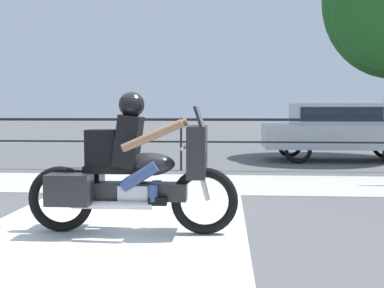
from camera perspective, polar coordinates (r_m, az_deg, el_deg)
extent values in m
plane|color=#565659|center=(5.84, -6.38, -9.81)|extent=(120.00, 120.00, 0.00)
cube|color=#B7B2A8|center=(9.14, -2.48, -4.68)|extent=(44.00, 2.40, 0.01)
cube|color=silver|center=(5.71, -9.62, -10.13)|extent=(3.13, 6.00, 0.01)
cube|color=black|center=(11.03, -1.31, 2.91)|extent=(36.00, 0.04, 0.06)
cube|color=black|center=(11.05, -1.30, 0.27)|extent=(36.00, 0.03, 0.04)
cylinder|color=black|center=(11.05, -1.30, -0.04)|extent=(0.05, 0.05, 1.20)
torus|color=black|center=(5.43, 1.48, -6.77)|extent=(0.76, 0.11, 0.76)
torus|color=black|center=(5.74, -15.28, -6.31)|extent=(0.76, 0.11, 0.76)
cube|color=#232326|center=(5.51, -7.15, -5.58)|extent=(1.25, 0.22, 0.20)
cube|color=silver|center=(5.51, -6.81, -6.10)|extent=(0.34, 0.26, 0.26)
ellipsoid|color=#232326|center=(5.43, -5.13, -2.40)|extent=(0.59, 0.30, 0.26)
cube|color=black|center=(5.51, -8.86, -2.97)|extent=(0.73, 0.28, 0.08)
cube|color=#232326|center=(5.36, 0.64, -0.86)|extent=(0.20, 0.63, 0.57)
cube|color=#1E232B|center=(5.33, 0.85, 3.24)|extent=(0.10, 0.53, 0.24)
cylinder|color=silver|center=(5.36, -0.86, -0.32)|extent=(0.04, 0.70, 0.04)
cylinder|color=silver|center=(5.42, -9.54, -7.16)|extent=(0.91, 0.09, 0.09)
cube|color=#232326|center=(5.44, -14.36, -5.25)|extent=(0.48, 0.28, 0.34)
cube|color=#232326|center=(5.89, -12.88, -4.50)|extent=(0.48, 0.28, 0.34)
cylinder|color=silver|center=(5.38, 1.17, -3.84)|extent=(0.19, 0.06, 0.56)
cube|color=black|center=(5.45, -7.55, 0.32)|extent=(0.32, 0.36, 0.60)
sphere|color=#8C6647|center=(5.43, -7.17, 4.44)|extent=(0.23, 0.23, 0.23)
sphere|color=black|center=(5.43, -7.17, 4.65)|extent=(0.29, 0.29, 0.29)
cylinder|color=#33477A|center=(5.31, -6.25, -3.85)|extent=(0.44, 0.13, 0.34)
cylinder|color=#33477A|center=(5.32, -4.63, -5.81)|extent=(0.11, 0.11, 0.18)
cube|color=black|center=(5.33, -4.09, -6.77)|extent=(0.20, 0.10, 0.09)
cylinder|color=#33477A|center=(5.61, -5.70, -3.43)|extent=(0.44, 0.13, 0.34)
cylinder|color=#33477A|center=(5.61, -4.17, -5.28)|extent=(0.11, 0.11, 0.18)
cube|color=black|center=(5.62, -3.65, -6.20)|extent=(0.20, 0.10, 0.09)
cylinder|color=#8C6647|center=(5.09, -4.73, 0.97)|extent=(0.67, 0.09, 0.36)
cylinder|color=#8C6647|center=(5.69, -3.80, 1.31)|extent=(0.67, 0.09, 0.36)
cube|color=black|center=(5.52, -10.59, -0.48)|extent=(0.34, 0.27, 0.42)
cube|color=#B7BCC4|center=(13.74, 17.58, 0.90)|extent=(4.36, 1.80, 0.64)
cube|color=#B7BCC4|center=(13.66, 16.56, 3.44)|extent=(2.27, 1.58, 0.57)
cube|color=#19232D|center=(13.95, 21.04, 3.34)|extent=(0.04, 1.40, 0.45)
cube|color=#19232D|center=(13.66, 16.56, 3.44)|extent=(2.09, 1.62, 0.37)
torus|color=black|center=(12.70, 12.46, -0.69)|extent=(0.71, 0.11, 0.71)
torus|color=black|center=(14.33, 11.51, -0.14)|extent=(0.71, 0.11, 0.71)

